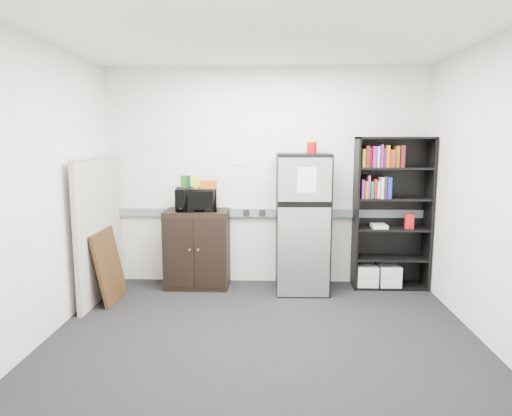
# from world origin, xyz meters

# --- Properties ---
(floor) EXTENTS (4.00, 4.00, 0.00)m
(floor) POSITION_xyz_m (0.00, 0.00, 0.00)
(floor) COLOR black
(floor) RESTS_ON ground
(wall_back) EXTENTS (4.00, 0.02, 2.70)m
(wall_back) POSITION_xyz_m (0.00, 1.75, 1.35)
(wall_back) COLOR white
(wall_back) RESTS_ON floor
(wall_right) EXTENTS (0.02, 3.50, 2.70)m
(wall_right) POSITION_xyz_m (2.00, 0.00, 1.35)
(wall_right) COLOR white
(wall_right) RESTS_ON floor
(wall_left) EXTENTS (0.02, 3.50, 2.70)m
(wall_left) POSITION_xyz_m (-2.00, 0.00, 1.35)
(wall_left) COLOR white
(wall_left) RESTS_ON floor
(ceiling) EXTENTS (4.00, 3.50, 0.02)m
(ceiling) POSITION_xyz_m (0.00, 0.00, 2.70)
(ceiling) COLOR white
(ceiling) RESTS_ON wall_back
(electrical_raceway) EXTENTS (3.92, 0.05, 0.10)m
(electrical_raceway) POSITION_xyz_m (0.00, 1.72, 0.90)
(electrical_raceway) COLOR slate
(electrical_raceway) RESTS_ON wall_back
(wall_note) EXTENTS (0.14, 0.00, 0.10)m
(wall_note) POSITION_xyz_m (-0.35, 1.74, 1.55)
(wall_note) COLOR white
(wall_note) RESTS_ON wall_back
(bookshelf) EXTENTS (0.90, 0.34, 1.85)m
(bookshelf) POSITION_xyz_m (1.51, 1.57, 0.97)
(bookshelf) COLOR black
(bookshelf) RESTS_ON floor
(cubicle_partition) EXTENTS (0.06, 1.30, 1.62)m
(cubicle_partition) POSITION_xyz_m (-1.90, 1.08, 0.81)
(cubicle_partition) COLOR #A09C8E
(cubicle_partition) RESTS_ON floor
(cabinet) EXTENTS (0.77, 0.51, 0.96)m
(cabinet) POSITION_xyz_m (-0.85, 1.50, 0.48)
(cabinet) COLOR black
(cabinet) RESTS_ON floor
(microwave) EXTENTS (0.53, 0.40, 0.27)m
(microwave) POSITION_xyz_m (-0.85, 1.48, 1.10)
(microwave) COLOR black
(microwave) RESTS_ON cabinet
(snack_box_a) EXTENTS (0.08, 0.07, 0.15)m
(snack_box_a) POSITION_xyz_m (-1.00, 1.52, 1.31)
(snack_box_a) COLOR #1B5E1E
(snack_box_a) RESTS_ON microwave
(snack_box_b) EXTENTS (0.08, 0.06, 0.15)m
(snack_box_b) POSITION_xyz_m (-0.96, 1.52, 1.31)
(snack_box_b) COLOR #0D3914
(snack_box_b) RESTS_ON microwave
(snack_box_c) EXTENTS (0.08, 0.06, 0.14)m
(snack_box_c) POSITION_xyz_m (-0.85, 1.52, 1.30)
(snack_box_c) COLOR gold
(snack_box_c) RESTS_ON microwave
(snack_bag) EXTENTS (0.20, 0.14, 0.10)m
(snack_bag) POSITION_xyz_m (-0.69, 1.47, 1.28)
(snack_bag) COLOR #D15314
(snack_bag) RESTS_ON microwave
(refrigerator) EXTENTS (0.64, 0.66, 1.66)m
(refrigerator) POSITION_xyz_m (0.44, 1.42, 0.83)
(refrigerator) COLOR black
(refrigerator) RESTS_ON floor
(coffee_can) EXTENTS (0.12, 0.12, 0.16)m
(coffee_can) POSITION_xyz_m (0.55, 1.55, 1.74)
(coffee_can) COLOR #A0070D
(coffee_can) RESTS_ON refrigerator
(framed_poster) EXTENTS (0.19, 0.63, 0.81)m
(framed_poster) POSITION_xyz_m (-1.77, 0.97, 0.41)
(framed_poster) COLOR black
(framed_poster) RESTS_ON floor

